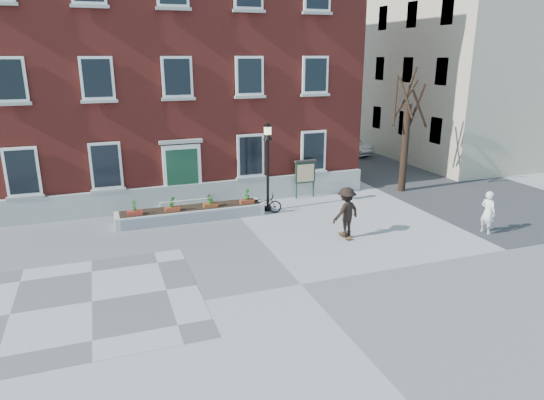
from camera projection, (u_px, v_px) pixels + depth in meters
name	position (u px, v px, depth m)	size (l,w,h in m)	color
ground	(301.00, 284.00, 14.75)	(100.00, 100.00, 0.00)	#959597
checker_patch	(92.00, 302.00, 13.71)	(6.00, 6.00, 0.01)	#58585B
bicycle	(263.00, 204.00, 21.23)	(0.58, 1.66, 0.87)	black
parked_car	(346.00, 145.00, 33.84)	(1.38, 3.95, 1.30)	silver
bystander	(488.00, 212.00, 18.75)	(0.62, 0.41, 1.70)	white
brick_building	(161.00, 63.00, 24.88)	(18.40, 10.85, 12.60)	maroon
planter_assembly	(191.00, 212.00, 20.48)	(6.20, 1.12, 1.15)	silver
bare_tree	(406.00, 137.00, 24.08)	(1.83, 1.83, 6.16)	black
side_street	(420.00, 50.00, 36.38)	(15.20, 36.00, 14.50)	#3C3C3F
lamp_post	(268.00, 155.00, 20.98)	(0.40, 0.40, 3.93)	black
notice_board	(305.00, 173.00, 23.30)	(1.10, 0.16, 1.87)	#1A3525
skateboarder	(346.00, 212.00, 18.23)	(1.39, 1.05, 1.98)	brown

